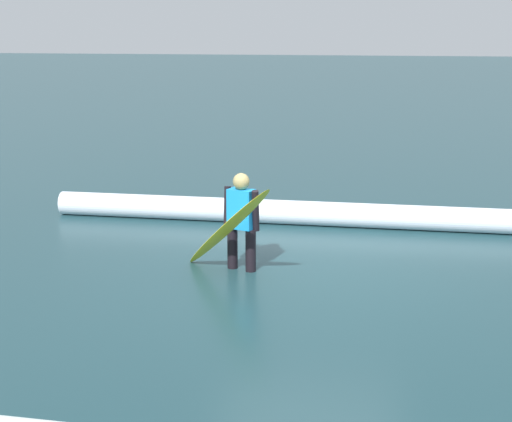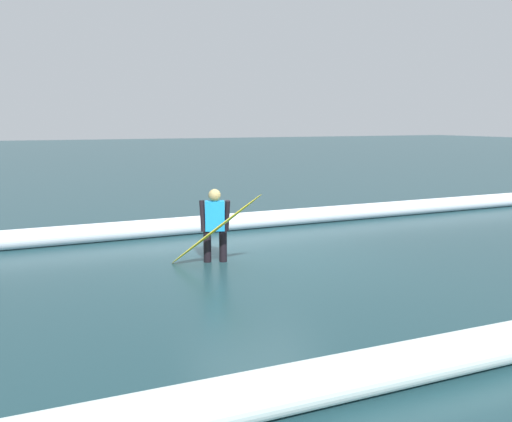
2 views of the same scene
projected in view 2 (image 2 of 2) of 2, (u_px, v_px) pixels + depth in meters
The scene contains 5 objects.
ground_plane at pixel (260, 256), 9.97m from camera, with size 138.92×138.92×0.00m, color #1C3C43.
surfer at pixel (215, 222), 9.43m from camera, with size 0.50×0.32×1.31m.
surfboard at pixel (215, 230), 9.08m from camera, with size 1.46×1.35×1.34m.
wave_crest_foreground at pixel (312, 215), 13.12m from camera, with size 0.39×0.39×14.09m, color silver.
wave_crest_midground at pixel (184, 411), 4.22m from camera, with size 0.42×0.42×25.56m, color white.
Camera 2 is at (4.09, 8.79, 2.48)m, focal length 37.41 mm.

